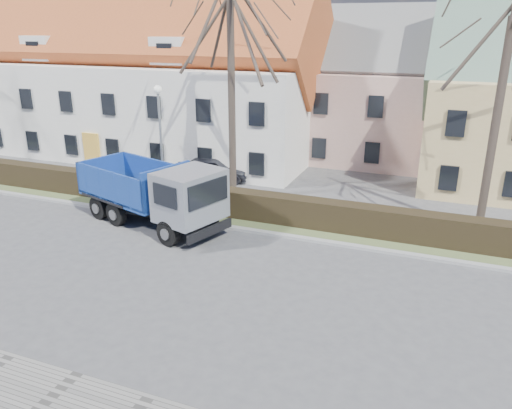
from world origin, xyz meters
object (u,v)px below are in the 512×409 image
at_px(dump_truck, 147,191).
at_px(streetlight, 161,144).
at_px(parked_car_a, 212,169).
at_px(cart_frame, 151,213).

relative_size(dump_truck, streetlight, 1.30).
bearing_deg(parked_car_a, dump_truck, 162.11).
distance_m(dump_truck, streetlight, 3.56).
xyz_separation_m(streetlight, cart_frame, (0.94, -2.79, -2.62)).
bearing_deg(parked_car_a, cart_frame, 161.17).
bearing_deg(dump_truck, streetlight, 126.52).
bearing_deg(streetlight, cart_frame, -71.41).
bearing_deg(cart_frame, parked_car_a, 90.38).
height_order(dump_truck, cart_frame, dump_truck).
height_order(dump_truck, parked_car_a, dump_truck).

